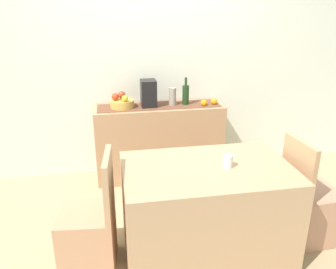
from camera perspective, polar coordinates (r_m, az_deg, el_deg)
The scene contains 17 objects.
ground_plane at distance 3.30m, azimuth -0.16°, elevation -14.09°, with size 6.40×6.40×0.02m, color tan.
room_wall_rear at distance 3.91m, azimuth -3.26°, elevation 13.05°, with size 6.40×0.06×2.70m, color silver.
sideboard_console at distance 3.91m, azimuth -1.43°, elevation -1.15°, with size 1.40×0.42×0.83m, color tan.
table_runner at distance 3.77m, azimuth -1.48°, elevation 4.73°, with size 1.31×0.32×0.01m, color brown.
fruit_bowl at distance 3.73m, azimuth -7.51°, elevation 5.03°, with size 0.25×0.25×0.08m, color gold.
apple_rear at distance 3.63m, azimuth -7.07°, elevation 5.85°, with size 0.07×0.07×0.07m, color gold.
apple_right at distance 3.77m, azimuth -7.58°, elevation 6.47°, with size 0.08×0.08×0.08m, color #B13D24.
apple_center at distance 3.70m, azimuth -8.61°, elevation 6.12°, with size 0.08×0.08×0.08m, color #B83819.
wine_bottle at distance 3.80m, azimuth 2.90°, elevation 6.56°, with size 0.07×0.07×0.30m.
coffee_maker at distance 3.72m, azimuth -3.22°, elevation 6.72°, with size 0.16×0.18×0.29m, color black.
ceramic_vase at distance 3.77m, azimuth 0.74°, elevation 6.22°, with size 0.08×0.08×0.19m, color gray.
orange_loose_end at distance 3.78m, azimuth 5.89°, elevation 5.15°, with size 0.07×0.07×0.07m, color orange.
orange_loose_near_bowl at distance 3.84m, azimuth 7.53°, elevation 5.37°, with size 0.07×0.07×0.07m, color orange.
dining_table at distance 2.79m, azimuth 6.18°, elevation -12.15°, with size 1.26×0.80×0.74m, color tan.
coffee_cup at distance 2.61m, azimuth 9.77°, elevation -4.33°, with size 0.07×0.07×0.09m, color silver.
chair_near_window at distance 2.76m, azimuth -12.69°, elevation -15.53°, with size 0.44×0.44×0.90m.
chair_by_corner at distance 3.18m, azimuth 22.07°, elevation -11.38°, with size 0.43×0.43×0.90m.
Camera 1 is at (-0.47, -2.66, 1.89)m, focal length 37.26 mm.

